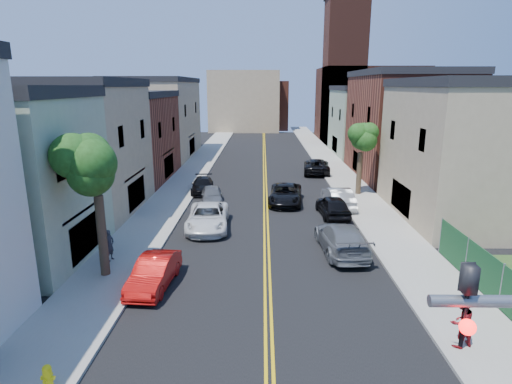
{
  "coord_description": "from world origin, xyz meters",
  "views": [
    {
      "loc": [
        -0.26,
        -4.75,
        9.07
      ],
      "look_at": [
        -0.69,
        23.1,
        2.0
      ],
      "focal_mm": 29.44,
      "sensor_mm": 36.0,
      "label": 1
    }
  ],
  "objects_px": {
    "grey_car_left": "(212,195)",
    "pedestrian_left": "(110,245)",
    "white_pickup": "(208,217)",
    "fire_hydrant": "(48,377)",
    "red_sedan": "(154,273)",
    "black_suv_lane": "(285,194)",
    "silver_car_right": "(338,198)",
    "grey_car_right": "(342,238)",
    "dark_car_right_far": "(317,166)",
    "black_car_right": "(333,206)",
    "black_car_left": "(202,185)",
    "pedestrian_right": "(461,322)"
  },
  "relations": [
    {
      "from": "grey_car_left",
      "to": "pedestrian_left",
      "type": "xyz_separation_m",
      "value": [
        -4.01,
        -11.47,
        0.29
      ]
    },
    {
      "from": "white_pickup",
      "to": "fire_hydrant",
      "type": "height_order",
      "value": "white_pickup"
    },
    {
      "from": "red_sedan",
      "to": "black_suv_lane",
      "type": "height_order",
      "value": "black_suv_lane"
    },
    {
      "from": "silver_car_right",
      "to": "grey_car_right",
      "type": "bearing_deg",
      "value": 78.25
    },
    {
      "from": "fire_hydrant",
      "to": "white_pickup",
      "type": "bearing_deg",
      "value": 79.21
    },
    {
      "from": "white_pickup",
      "to": "black_suv_lane",
      "type": "height_order",
      "value": "white_pickup"
    },
    {
      "from": "red_sedan",
      "to": "white_pickup",
      "type": "height_order",
      "value": "white_pickup"
    },
    {
      "from": "grey_car_left",
      "to": "black_suv_lane",
      "type": "xyz_separation_m",
      "value": [
        5.81,
        0.21,
        0.05
      ]
    },
    {
      "from": "black_suv_lane",
      "to": "dark_car_right_far",
      "type": "bearing_deg",
      "value": 77.05
    },
    {
      "from": "black_suv_lane",
      "to": "fire_hydrant",
      "type": "bearing_deg",
      "value": -105.67
    },
    {
      "from": "grey_car_left",
      "to": "black_car_right",
      "type": "relative_size",
      "value": 0.9
    },
    {
      "from": "red_sedan",
      "to": "black_suv_lane",
      "type": "xyz_separation_m",
      "value": [
        6.81,
        14.36,
        0.05
      ]
    },
    {
      "from": "black_suv_lane",
      "to": "grey_car_left",
      "type": "bearing_deg",
      "value": -172.46
    },
    {
      "from": "grey_car_right",
      "to": "silver_car_right",
      "type": "bearing_deg",
      "value": -102.12
    },
    {
      "from": "black_car_right",
      "to": "fire_hydrant",
      "type": "height_order",
      "value": "black_car_right"
    },
    {
      "from": "grey_car_left",
      "to": "black_suv_lane",
      "type": "bearing_deg",
      "value": -5.38
    },
    {
      "from": "grey_car_right",
      "to": "red_sedan",
      "type": "bearing_deg",
      "value": 21.19
    },
    {
      "from": "grey_car_left",
      "to": "black_car_left",
      "type": "height_order",
      "value": "grey_car_left"
    },
    {
      "from": "red_sedan",
      "to": "black_car_right",
      "type": "xyz_separation_m",
      "value": [
        10.01,
        10.97,
        0.07
      ]
    },
    {
      "from": "grey_car_left",
      "to": "fire_hydrant",
      "type": "bearing_deg",
      "value": -104.07
    },
    {
      "from": "pedestrian_right",
      "to": "black_suv_lane",
      "type": "bearing_deg",
      "value": -95.2
    },
    {
      "from": "red_sedan",
      "to": "white_pickup",
      "type": "relative_size",
      "value": 0.76
    },
    {
      "from": "red_sedan",
      "to": "fire_hydrant",
      "type": "relative_size",
      "value": 5.1
    },
    {
      "from": "grey_car_left",
      "to": "black_suv_lane",
      "type": "relative_size",
      "value": 0.76
    },
    {
      "from": "grey_car_right",
      "to": "black_suv_lane",
      "type": "distance_m",
      "value": 10.35
    },
    {
      "from": "red_sedan",
      "to": "pedestrian_left",
      "type": "height_order",
      "value": "pedestrian_left"
    },
    {
      "from": "white_pickup",
      "to": "fire_hydrant",
      "type": "xyz_separation_m",
      "value": [
        -2.9,
        -15.22,
        -0.2
      ]
    },
    {
      "from": "black_suv_lane",
      "to": "fire_hydrant",
      "type": "distance_m",
      "value": 22.91
    },
    {
      "from": "pedestrian_right",
      "to": "fire_hydrant",
      "type": "height_order",
      "value": "pedestrian_right"
    },
    {
      "from": "pedestrian_right",
      "to": "fire_hydrant",
      "type": "relative_size",
      "value": 2.23
    },
    {
      "from": "black_car_right",
      "to": "black_suv_lane",
      "type": "height_order",
      "value": "black_car_right"
    },
    {
      "from": "red_sedan",
      "to": "grey_car_left",
      "type": "height_order",
      "value": "red_sedan"
    },
    {
      "from": "fire_hydrant",
      "to": "black_car_left",
      "type": "bearing_deg",
      "value": 87.23
    },
    {
      "from": "pedestrian_left",
      "to": "grey_car_right",
      "type": "bearing_deg",
      "value": -66.29
    },
    {
      "from": "grey_car_right",
      "to": "black_suv_lane",
      "type": "relative_size",
      "value": 1.04
    },
    {
      "from": "black_car_right",
      "to": "fire_hydrant",
      "type": "distance_m",
      "value": 21.32
    },
    {
      "from": "white_pickup",
      "to": "silver_car_right",
      "type": "xyz_separation_m",
      "value": [
        9.3,
        4.96,
        0.03
      ]
    },
    {
      "from": "pedestrian_right",
      "to": "black_car_left",
      "type": "bearing_deg",
      "value": -81.73
    },
    {
      "from": "red_sedan",
      "to": "pedestrian_left",
      "type": "distance_m",
      "value": 4.03
    },
    {
      "from": "red_sedan",
      "to": "black_car_left",
      "type": "xyz_separation_m",
      "value": [
        -0.26,
        17.77,
        -0.06
      ]
    },
    {
      "from": "silver_car_right",
      "to": "black_suv_lane",
      "type": "bearing_deg",
      "value": -20.0
    },
    {
      "from": "black_car_left",
      "to": "white_pickup",
      "type": "bearing_deg",
      "value": -84.34
    },
    {
      "from": "black_car_left",
      "to": "pedestrian_right",
      "type": "xyz_separation_m",
      "value": [
        12.2,
        -22.38,
        0.44
      ]
    },
    {
      "from": "dark_car_right_far",
      "to": "pedestrian_left",
      "type": "distance_m",
      "value": 27.18
    },
    {
      "from": "red_sedan",
      "to": "dark_car_right_far",
      "type": "distance_m",
      "value": 28.24
    },
    {
      "from": "silver_car_right",
      "to": "pedestrian_right",
      "type": "height_order",
      "value": "pedestrian_right"
    },
    {
      "from": "white_pickup",
      "to": "black_suv_lane",
      "type": "bearing_deg",
      "value": 45.9
    },
    {
      "from": "black_car_right",
      "to": "pedestrian_left",
      "type": "bearing_deg",
      "value": 28.36
    },
    {
      "from": "black_car_left",
      "to": "pedestrian_left",
      "type": "distance_m",
      "value": 15.35
    },
    {
      "from": "grey_car_right",
      "to": "black_car_right",
      "type": "bearing_deg",
      "value": -98.7
    }
  ]
}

